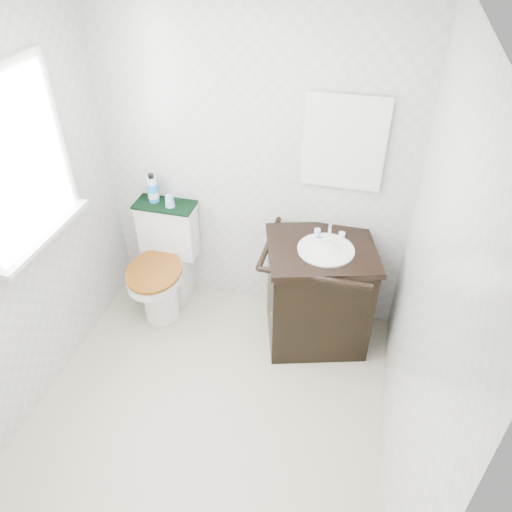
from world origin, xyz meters
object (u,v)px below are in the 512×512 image
at_px(trash_bin, 300,320).
at_px(cup, 170,201).
at_px(mouthwash_bottle, 153,189).
at_px(toilet, 165,267).
at_px(vanity, 318,291).

height_order(trash_bin, cup, cup).
relative_size(mouthwash_bottle, cup, 2.45).
relative_size(toilet, mouthwash_bottle, 3.83).
bearing_deg(cup, toilet, -117.02).
relative_size(trash_bin, cup, 3.20).
distance_m(trash_bin, mouthwash_bottle, 1.46).
distance_m(mouthwash_bottle, cup, 0.16).
bearing_deg(cup, vanity, -8.27).
xyz_separation_m(vanity, mouthwash_bottle, (-1.29, 0.21, 0.53)).
xyz_separation_m(mouthwash_bottle, cup, (0.14, -0.04, -0.06)).
bearing_deg(toilet, trash_bin, -4.83).
bearing_deg(cup, mouthwash_bottle, 164.13).
bearing_deg(cup, trash_bin, -10.75).
height_order(vanity, mouthwash_bottle, mouthwash_bottle).
relative_size(toilet, trash_bin, 2.93).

